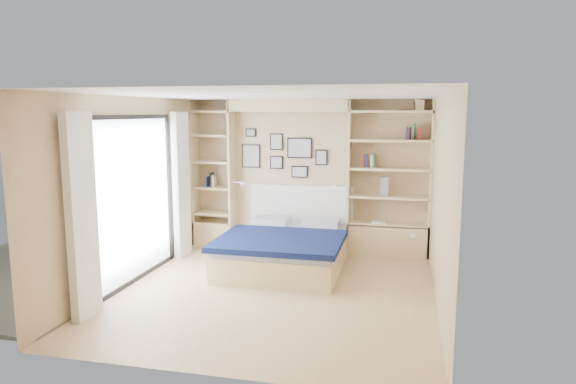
# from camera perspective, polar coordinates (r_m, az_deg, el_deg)

# --- Properties ---
(ground) EXTENTS (4.50, 4.50, 0.00)m
(ground) POSITION_cam_1_polar(r_m,az_deg,el_deg) (6.79, -1.33, -10.87)
(ground) COLOR tan
(ground) RESTS_ON ground
(room_shell) EXTENTS (4.50, 4.50, 4.50)m
(room_shell) POSITION_cam_1_polar(r_m,az_deg,el_deg) (8.05, -1.36, 0.17)
(room_shell) COLOR tan
(room_shell) RESTS_ON ground
(bed) EXTENTS (1.77, 2.29, 1.07)m
(bed) POSITION_cam_1_polar(r_m,az_deg,el_deg) (7.71, -0.27, -6.27)
(bed) COLOR #D5B980
(bed) RESTS_ON ground
(photo_gallery) EXTENTS (1.48, 0.02, 0.82)m
(photo_gallery) POSITION_cam_1_polar(r_m,az_deg,el_deg) (8.69, -0.65, 4.31)
(photo_gallery) COLOR black
(photo_gallery) RESTS_ON ground
(reading_lamps) EXTENTS (1.92, 0.12, 0.15)m
(reading_lamps) POSITION_cam_1_polar(r_m,az_deg,el_deg) (8.49, -0.00, 0.79)
(reading_lamps) COLOR silver
(reading_lamps) RESTS_ON ground
(shelf_decor) EXTENTS (3.62, 0.23, 2.03)m
(shelf_decor) POSITION_cam_1_polar(r_m,az_deg,el_deg) (8.30, 9.57, 4.59)
(shelf_decor) COLOR #A51E1E
(shelf_decor) RESTS_ON ground
(deck) EXTENTS (3.20, 4.00, 0.05)m
(deck) POSITION_cam_1_polar(r_m,az_deg,el_deg) (8.39, -26.15, -7.93)
(deck) COLOR #665C4B
(deck) RESTS_ON ground
(deck_chair) EXTENTS (0.67, 0.88, 0.78)m
(deck_chair) POSITION_cam_1_polar(r_m,az_deg,el_deg) (8.38, -22.34, -5.06)
(deck_chair) COLOR tan
(deck_chair) RESTS_ON ground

